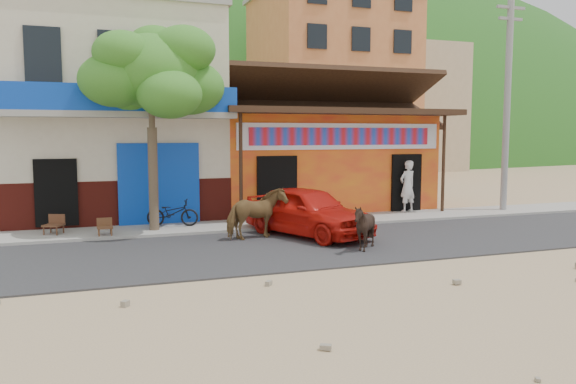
# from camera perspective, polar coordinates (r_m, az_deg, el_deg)

# --- Properties ---
(ground) EXTENTS (120.00, 120.00, 0.00)m
(ground) POSITION_cam_1_polar(r_m,az_deg,el_deg) (12.96, 10.47, -7.24)
(ground) COLOR #9E825B
(ground) RESTS_ON ground
(road) EXTENTS (60.00, 5.00, 0.04)m
(road) POSITION_cam_1_polar(r_m,az_deg,el_deg) (15.12, 5.71, -5.21)
(road) COLOR #28282B
(road) RESTS_ON ground
(sidewalk) EXTENTS (60.00, 2.00, 0.12)m
(sidewalk) POSITION_cam_1_polar(r_m,az_deg,el_deg) (18.29, 1.03, -3.12)
(sidewalk) COLOR gray
(sidewalk) RESTS_ON ground
(dance_club) EXTENTS (8.00, 6.00, 3.60)m
(dance_club) POSITION_cam_1_polar(r_m,az_deg,el_deg) (22.54, 2.22, 3.03)
(dance_club) COLOR orange
(dance_club) RESTS_ON ground
(cafe_building) EXTENTS (7.00, 6.00, 7.00)m
(cafe_building) POSITION_cam_1_polar(r_m,az_deg,el_deg) (20.93, -17.36, 7.20)
(cafe_building) COLOR beige
(cafe_building) RESTS_ON ground
(apartment_front) EXTENTS (9.00, 9.00, 12.00)m
(apartment_front) POSITION_cam_1_polar(r_m,az_deg,el_deg) (38.26, 4.24, 10.48)
(apartment_front) COLOR #CC723F
(apartment_front) RESTS_ON ground
(apartment_rear) EXTENTS (8.00, 8.00, 10.00)m
(apartment_rear) POSITION_cam_1_polar(r_m,az_deg,el_deg) (47.65, 11.31, 8.27)
(apartment_rear) COLOR tan
(apartment_rear) RESTS_ON ground
(hillside) EXTENTS (100.00, 40.00, 24.00)m
(hillside) POSITION_cam_1_polar(r_m,az_deg,el_deg) (81.66, -15.33, 12.06)
(hillside) COLOR #194C14
(hillside) RESTS_ON ground
(tree) EXTENTS (3.00, 3.00, 6.00)m
(tree) POSITION_cam_1_polar(r_m,az_deg,el_deg) (16.80, -13.65, 6.40)
(tree) COLOR #2D721E
(tree) RESTS_ON sidewalk
(utility_pole) EXTENTS (0.24, 0.24, 8.00)m
(utility_pole) POSITION_cam_1_polar(r_m,az_deg,el_deg) (22.34, 21.38, 8.56)
(utility_pole) COLOR gray
(utility_pole) RESTS_ON sidewalk
(cow_tan) EXTENTS (1.80, 1.15, 1.41)m
(cow_tan) POSITION_cam_1_polar(r_m,az_deg,el_deg) (15.48, -3.23, -2.22)
(cow_tan) COLOR brown
(cow_tan) RESTS_ON road
(cow_dark) EXTENTS (1.12, 1.01, 1.16)m
(cow_dark) POSITION_cam_1_polar(r_m,az_deg,el_deg) (14.08, 7.75, -3.58)
(cow_dark) COLOR black
(cow_dark) RESTS_ON road
(red_car) EXTENTS (3.19, 4.50, 1.42)m
(red_car) POSITION_cam_1_polar(r_m,az_deg,el_deg) (15.97, 1.97, -1.93)
(red_car) COLOR red
(red_car) RESTS_ON road
(scooter) EXTENTS (1.66, 1.01, 0.82)m
(scooter) POSITION_cam_1_polar(r_m,az_deg,el_deg) (17.50, -11.65, -2.09)
(scooter) COLOR black
(scooter) RESTS_ON sidewalk
(pedestrian) EXTENTS (0.77, 0.59, 1.86)m
(pedestrian) POSITION_cam_1_polar(r_m,az_deg,el_deg) (20.77, 12.04, 0.59)
(pedestrian) COLOR white
(pedestrian) RESTS_ON sidewalk
(cafe_chair_left) EXTENTS (0.63, 0.63, 1.02)m
(cafe_chair_left) POSITION_cam_1_polar(r_m,az_deg,el_deg) (17.10, -22.76, -2.28)
(cafe_chair_left) COLOR #4D2F19
(cafe_chair_left) RESTS_ON sidewalk
(cafe_chair_right) EXTENTS (0.42, 0.42, 0.88)m
(cafe_chair_right) POSITION_cam_1_polar(r_m,az_deg,el_deg) (16.42, -18.13, -2.67)
(cafe_chair_right) COLOR #53341B
(cafe_chair_right) RESTS_ON sidewalk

